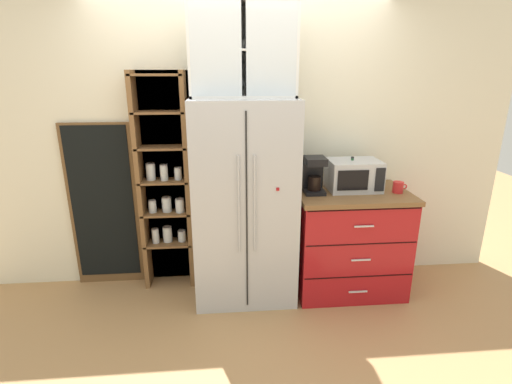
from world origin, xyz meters
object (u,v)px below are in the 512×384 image
object	(u,v)px
microwave	(354,175)
coffee_maker	(314,174)
mug_cream	(351,184)
bottle_clear	(354,180)
chalkboard_menu	(104,206)
mug_red	(398,187)
refrigerator	(244,202)
bottle_green	(351,175)

from	to	relation	value
microwave	coffee_maker	xyz separation A→B (m)	(-0.36, -0.04, 0.03)
mug_cream	bottle_clear	world-z (taller)	bottle_clear
chalkboard_menu	microwave	bearing A→B (deg)	-6.45
mug_red	bottle_clear	xyz separation A→B (m)	(-0.37, 0.06, 0.06)
coffee_maker	mug_red	world-z (taller)	coffee_maker
refrigerator	bottle_clear	distance (m)	0.95
mug_red	mug_cream	bearing A→B (deg)	160.01
bottle_clear	bottle_green	size ratio (longest dim) A/B	0.86
coffee_maker	bottle_clear	size ratio (longest dim) A/B	1.25
refrigerator	microwave	xyz separation A→B (m)	(0.95, 0.05, 0.20)
mug_cream	bottle_green	distance (m)	0.08
mug_cream	microwave	bearing A→B (deg)	-37.38
mug_cream	bottle_green	world-z (taller)	bottle_green
coffee_maker	bottle_green	size ratio (longest dim) A/B	1.07
microwave	coffee_maker	size ratio (longest dim) A/B	1.42
refrigerator	microwave	bearing A→B (deg)	2.80
chalkboard_menu	mug_cream	bearing A→B (deg)	-6.18
microwave	mug_red	world-z (taller)	microwave
microwave	coffee_maker	world-z (taller)	coffee_maker
microwave	bottle_green	bearing A→B (deg)	151.08
refrigerator	mug_red	size ratio (longest dim) A/B	13.97
mug_red	mug_cream	xyz separation A→B (m)	(-0.37, 0.13, 0.00)
refrigerator	coffee_maker	size ratio (longest dim) A/B	5.57
bottle_green	mug_cream	bearing A→B (deg)	50.86
chalkboard_menu	mug_red	bearing A→B (deg)	-8.26
coffee_maker	bottle_green	world-z (taller)	coffee_maker
bottle_clear	bottle_green	distance (m)	0.08
coffee_maker	bottle_clear	world-z (taller)	coffee_maker
refrigerator	bottle_clear	bearing A→B (deg)	-1.22
microwave	mug_cream	distance (m)	0.08
chalkboard_menu	bottle_clear	bearing A→B (deg)	-8.22
bottle_clear	bottle_green	bearing A→B (deg)	90.00
mug_red	chalkboard_menu	world-z (taller)	chalkboard_menu
coffee_maker	refrigerator	bearing A→B (deg)	-179.55
microwave	bottle_clear	distance (m)	0.07
refrigerator	bottle_green	bearing A→B (deg)	3.48
refrigerator	bottle_green	xyz separation A→B (m)	(0.93, 0.06, 0.20)
mug_red	mug_cream	distance (m)	0.39
bottle_green	microwave	bearing A→B (deg)	-28.92
refrigerator	mug_red	bearing A→B (deg)	-3.31
mug_red	microwave	bearing A→B (deg)	160.96
coffee_maker	mug_red	bearing A→B (deg)	-6.39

